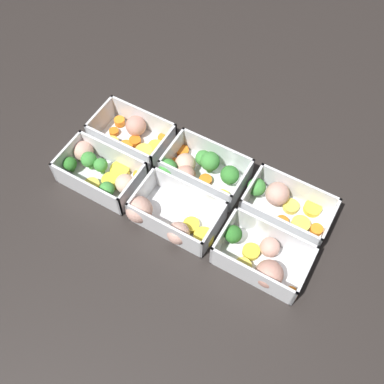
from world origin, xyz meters
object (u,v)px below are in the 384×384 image
Objects in this scene: container_far_right at (101,171)px; container_near_right at (133,136)px; container_near_left at (283,205)px; container_far_left at (262,259)px; container_near_center at (200,169)px; container_far_center at (168,217)px.

container_near_right is at bearing -92.30° from container_far_right.
container_far_left is at bearing 95.95° from container_near_left.
container_far_left is at bearing 161.42° from container_near_right.
container_near_right is 0.93× the size of container_far_right.
container_far_right is at bearing 17.87° from container_near_left.
container_near_center is 0.22m from container_far_left.
container_far_right is (0.36, -0.01, -0.00)m from container_far_left.
container_far_center is at bearing 172.62° from container_far_right.
container_far_left and container_far_right have the same top height.
container_near_left is 1.06× the size of container_near_right.
container_near_center is 0.17m from container_near_right.
container_near_right is 0.98× the size of container_far_left.
container_near_center is at bearing 177.33° from container_near_right.
container_near_center is 1.05× the size of container_near_right.
container_near_left is 1.01× the size of container_near_center.
container_near_center is 0.97× the size of container_far_right.
container_far_left is (-0.36, 0.12, 0.00)m from container_near_right.
container_far_left is (-0.01, 0.12, 0.00)m from container_near_left.
container_far_center and container_far_right have the same top height.
container_far_right is at bearing 87.70° from container_near_right.
container_far_center is (0.18, 0.14, 0.00)m from container_near_left.
container_near_center is 0.88× the size of container_far_center.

